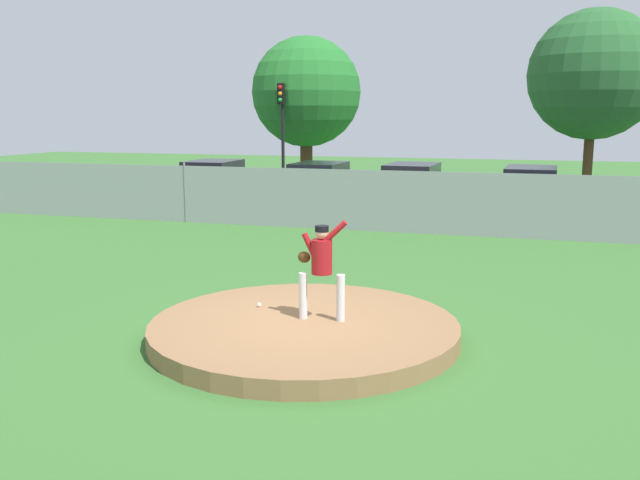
% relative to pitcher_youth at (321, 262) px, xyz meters
% --- Properties ---
extents(ground_plane, '(80.00, 80.00, 0.00)m').
position_rel_pitcher_youth_xyz_m(ground_plane, '(-0.22, 5.84, -1.19)').
color(ground_plane, '#386B2D').
extents(asphalt_strip, '(44.00, 7.00, 0.01)m').
position_rel_pitcher_youth_xyz_m(asphalt_strip, '(-0.22, 14.34, -1.18)').
color(asphalt_strip, '#2B2B2D').
rests_on(asphalt_strip, ground_plane).
extents(pitchers_mound, '(4.76, 4.76, 0.28)m').
position_rel_pitcher_youth_xyz_m(pitchers_mound, '(-0.22, -0.16, -1.05)').
color(pitchers_mound, olive).
rests_on(pitchers_mound, ground_plane).
extents(pitcher_youth, '(0.80, 0.32, 1.58)m').
position_rel_pitcher_youth_xyz_m(pitcher_youth, '(0.00, 0.00, 0.00)').
color(pitcher_youth, silver).
rests_on(pitcher_youth, pitchers_mound).
extents(baseball, '(0.07, 0.07, 0.07)m').
position_rel_pitcher_youth_xyz_m(baseball, '(-1.18, 0.37, -0.87)').
color(baseball, white).
rests_on(baseball, pitchers_mound).
extents(chainlink_fence, '(36.56, 0.07, 1.92)m').
position_rel_pitcher_youth_xyz_m(chainlink_fence, '(-0.22, 9.84, -0.27)').
color(chainlink_fence, gray).
rests_on(chainlink_fence, ground_plane).
extents(parked_car_slate, '(2.01, 4.48, 1.66)m').
position_rel_pitcher_youth_xyz_m(parked_car_slate, '(-4.50, 14.78, -0.39)').
color(parked_car_slate, slate).
rests_on(parked_car_slate, ground_plane).
extents(parked_car_navy, '(2.01, 4.73, 1.69)m').
position_rel_pitcher_youth_xyz_m(parked_car_navy, '(3.14, 14.37, -0.38)').
color(parked_car_navy, '#161E4C').
rests_on(parked_car_navy, ground_plane).
extents(parked_car_champagne, '(2.04, 4.62, 1.70)m').
position_rel_pitcher_youth_xyz_m(parked_car_champagne, '(-0.96, 14.65, -0.37)').
color(parked_car_champagne, tan).
rests_on(parked_car_champagne, ground_plane).
extents(parked_car_burgundy, '(2.02, 4.29, 1.69)m').
position_rel_pitcher_youth_xyz_m(parked_car_burgundy, '(-8.67, 14.35, -0.38)').
color(parked_car_burgundy, maroon).
rests_on(parked_car_burgundy, ground_plane).
extents(traffic_cone_orange, '(0.40, 0.40, 0.55)m').
position_rel_pitcher_youth_xyz_m(traffic_cone_orange, '(4.94, 11.28, -0.93)').
color(traffic_cone_orange, orange).
rests_on(traffic_cone_orange, asphalt_strip).
extents(traffic_light_near, '(0.28, 0.46, 4.78)m').
position_rel_pitcher_youth_xyz_m(traffic_light_near, '(-7.31, 18.50, 2.08)').
color(traffic_light_near, black).
rests_on(traffic_light_near, ground_plane).
extents(tree_slender_far, '(5.10, 5.10, 7.05)m').
position_rel_pitcher_youth_xyz_m(tree_slender_far, '(-7.04, 21.09, 3.29)').
color(tree_slender_far, '#4C331E').
rests_on(tree_slender_far, ground_plane).
extents(tree_broad_right, '(5.51, 5.51, 7.87)m').
position_rel_pitcher_youth_xyz_m(tree_broad_right, '(5.54, 21.98, 3.92)').
color(tree_broad_right, '#4C331E').
rests_on(tree_broad_right, ground_plane).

